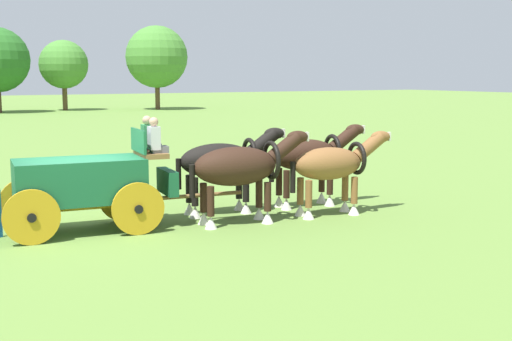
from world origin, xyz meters
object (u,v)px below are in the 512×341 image
at_px(draft_horse_lead_near, 310,157).
at_px(draft_horse_rear_off, 241,168).
at_px(draft_horse_rear_near, 223,162).
at_px(show_wagon, 87,182).
at_px(draft_horse_lead_off, 333,166).

bearing_deg(draft_horse_lead_near, draft_horse_rear_off, -159.40).
relative_size(draft_horse_rear_off, draft_horse_lead_near, 1.06).
bearing_deg(draft_horse_lead_near, draft_horse_rear_near, 174.18).
bearing_deg(show_wagon, draft_horse_lead_off, -11.76).
xyz_separation_m(draft_horse_rear_off, draft_horse_lead_off, (2.61, -0.27, -0.08)).
bearing_deg(draft_horse_lead_off, draft_horse_lead_near, 84.33).
bearing_deg(draft_horse_lead_off, draft_horse_rear_near, 147.69).
xyz_separation_m(draft_horse_rear_near, draft_horse_lead_near, (2.59, -0.26, 0.01)).
xyz_separation_m(draft_horse_rear_near, draft_horse_rear_off, (-0.14, -1.29, 0.02)).
bearing_deg(draft_horse_rear_off, draft_horse_lead_near, 20.60).
distance_m(show_wagon, draft_horse_lead_near, 6.29).
distance_m(show_wagon, draft_horse_rear_off, 3.70).
distance_m(draft_horse_rear_off, draft_horse_lead_off, 2.62).
relative_size(draft_horse_rear_off, draft_horse_lead_off, 1.06).
xyz_separation_m(show_wagon, draft_horse_lead_off, (6.15, -1.28, 0.12)).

